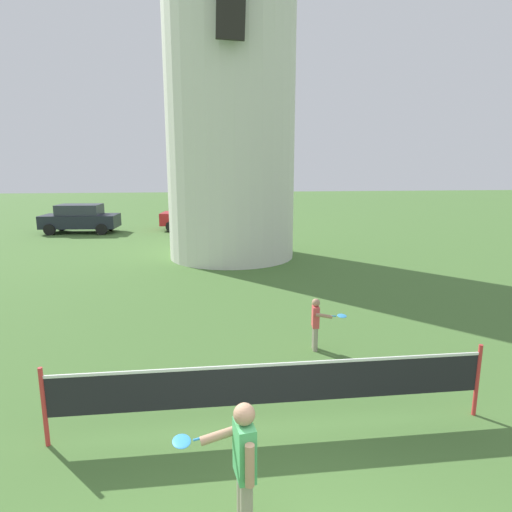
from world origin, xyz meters
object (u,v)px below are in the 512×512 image
(windmill, at_px, (229,45))
(tennis_net, at_px, (274,384))
(player_far, at_px, (317,321))
(player_near, at_px, (242,461))
(parked_car_red, at_px, (199,216))
(parked_car_black, at_px, (80,218))

(windmill, distance_m, tennis_net, 14.00)
(windmill, bearing_deg, player_far, -83.49)
(windmill, xyz_separation_m, player_near, (-0.78, -13.61, -7.20))
(windmill, distance_m, parked_car_red, 10.69)
(tennis_net, relative_size, parked_car_black, 1.47)
(player_near, relative_size, parked_car_red, 0.32)
(tennis_net, distance_m, player_near, 1.77)
(player_far, bearing_deg, player_near, -113.76)
(windmill, xyz_separation_m, tennis_net, (-0.21, -11.94, -7.31))
(tennis_net, height_order, player_near, player_near)
(tennis_net, distance_m, parked_car_black, 20.79)
(player_near, distance_m, player_far, 4.61)
(player_far, relative_size, parked_car_red, 0.24)
(player_far, bearing_deg, parked_car_red, 98.19)
(player_far, xyz_separation_m, parked_car_black, (-8.93, 16.79, 0.21))
(tennis_net, bearing_deg, player_far, 63.31)
(tennis_net, distance_m, parked_car_red, 19.76)
(windmill, relative_size, tennis_net, 2.69)
(player_near, bearing_deg, windmill, 86.71)
(player_near, distance_m, parked_car_black, 22.16)
(windmill, bearing_deg, parked_car_black, 136.75)
(player_near, height_order, parked_car_red, parked_car_red)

